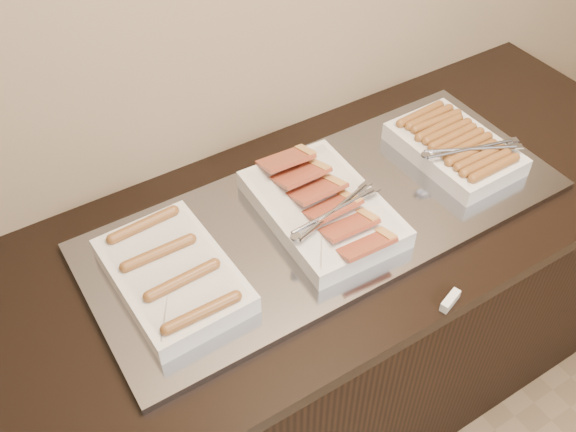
{
  "coord_description": "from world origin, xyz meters",
  "views": [
    {
      "loc": [
        -0.66,
        1.23,
        2.03
      ],
      "look_at": [
        -0.09,
        2.13,
        0.97
      ],
      "focal_mm": 40.0,
      "sensor_mm": 36.0,
      "label": 1
    }
  ],
  "objects_px": {
    "warming_tray": "(328,215)",
    "dish_center": "(323,207)",
    "counter": "(315,327)",
    "dish_right": "(456,147)",
    "dish_left": "(173,274)"
  },
  "relations": [
    {
      "from": "dish_center",
      "to": "dish_right",
      "type": "height_order",
      "value": "dish_center"
    },
    {
      "from": "dish_left",
      "to": "dish_center",
      "type": "height_order",
      "value": "dish_center"
    },
    {
      "from": "counter",
      "to": "warming_tray",
      "type": "height_order",
      "value": "warming_tray"
    },
    {
      "from": "dish_left",
      "to": "dish_center",
      "type": "relative_size",
      "value": 0.86
    },
    {
      "from": "counter",
      "to": "dish_right",
      "type": "bearing_deg",
      "value": -0.55
    },
    {
      "from": "warming_tray",
      "to": "dish_center",
      "type": "bearing_deg",
      "value": -170.8
    },
    {
      "from": "counter",
      "to": "dish_left",
      "type": "relative_size",
      "value": 5.7
    },
    {
      "from": "dish_center",
      "to": "dish_right",
      "type": "distance_m",
      "value": 0.43
    },
    {
      "from": "warming_tray",
      "to": "dish_right",
      "type": "relative_size",
      "value": 3.55
    },
    {
      "from": "counter",
      "to": "warming_tray",
      "type": "xyz_separation_m",
      "value": [
        0.02,
        0.0,
        0.46
      ]
    },
    {
      "from": "counter",
      "to": "warming_tray",
      "type": "bearing_deg",
      "value": 0.0
    },
    {
      "from": "dish_right",
      "to": "dish_left",
      "type": "bearing_deg",
      "value": 178.6
    },
    {
      "from": "counter",
      "to": "dish_right",
      "type": "distance_m",
      "value": 0.66
    },
    {
      "from": "warming_tray",
      "to": "dish_right",
      "type": "xyz_separation_m",
      "value": [
        0.41,
        -0.0,
        0.05
      ]
    },
    {
      "from": "counter",
      "to": "dish_center",
      "type": "relative_size",
      "value": 4.93
    }
  ]
}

